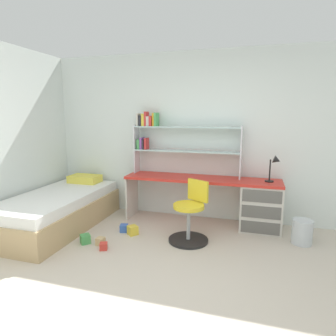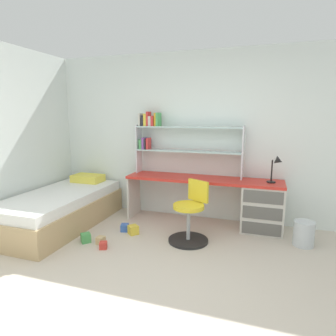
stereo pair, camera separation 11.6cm
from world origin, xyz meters
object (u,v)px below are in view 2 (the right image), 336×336
object	(u,v)px
swivel_chair	(190,218)
toy_block_red_1	(103,245)
desk	(245,202)
waste_bin	(304,234)
bookshelf_hutch	(174,137)
toy_block_blue_3	(125,228)
desk_lamp	(277,165)
toy_block_natural_0	(101,240)
toy_block_yellow_4	(133,230)
bed_platform	(60,209)
toy_block_green_2	(86,238)

from	to	relation	value
swivel_chair	toy_block_red_1	distance (m)	1.14
desk	waste_bin	distance (m)	0.87
desk	swivel_chair	bearing A→B (deg)	-133.86
desk	bookshelf_hutch	distance (m)	1.44
waste_bin	toy_block_blue_3	bearing A→B (deg)	-172.66
bookshelf_hutch	swivel_chair	bearing A→B (deg)	-59.09
desk_lamp	toy_block_natural_0	xyz separation A→B (m)	(-2.10, -1.10, -0.91)
waste_bin	toy_block_yellow_4	world-z (taller)	waste_bin
swivel_chair	toy_block_blue_3	world-z (taller)	swivel_chair
swivel_chair	bed_platform	world-z (taller)	swivel_chair
bookshelf_hutch	toy_block_natural_0	xyz separation A→B (m)	(-0.58, -1.26, -1.24)
bed_platform	toy_block_red_1	size ratio (longest dim) A/B	22.83
toy_block_yellow_4	desk_lamp	bearing A→B (deg)	20.43
toy_block_natural_0	toy_block_green_2	world-z (taller)	toy_block_green_2
toy_block_red_1	toy_block_yellow_4	distance (m)	0.55
desk	swivel_chair	xyz separation A→B (m)	(-0.64, -0.67, -0.09)
toy_block_natural_0	toy_block_green_2	size ratio (longest dim) A/B	0.83
desk_lamp	toy_block_blue_3	xyz separation A→B (m)	(-1.99, -0.63, -0.91)
desk	bookshelf_hutch	bearing A→B (deg)	173.15
desk_lamp	bed_platform	distance (m)	3.17
desk_lamp	desk	bearing A→B (deg)	176.83
swivel_chair	toy_block_red_1	xyz separation A→B (m)	(-0.96, -0.57, -0.27)
desk_lamp	toy_block_red_1	world-z (taller)	desk_lamp
desk_lamp	bed_platform	size ratio (longest dim) A/B	0.19
desk	toy_block_red_1	size ratio (longest dim) A/B	26.06
toy_block_blue_3	desk	bearing A→B (deg)	22.18
desk_lamp	toy_block_blue_3	size ratio (longest dim) A/B	3.68
desk	waste_bin	bearing A→B (deg)	-24.80
toy_block_green_2	waste_bin	bearing A→B (deg)	16.49
bed_platform	toy_block_red_1	bearing A→B (deg)	-26.05
waste_bin	toy_block_natural_0	xyz separation A→B (m)	(-2.46, -0.77, -0.11)
bookshelf_hutch	toy_block_blue_3	xyz separation A→B (m)	(-0.48, -0.79, -1.24)
toy_block_natural_0	toy_block_red_1	bearing A→B (deg)	-46.69
desk_lamp	toy_block_yellow_4	bearing A→B (deg)	-159.57
desk_lamp	toy_block_red_1	size ratio (longest dim) A/B	4.35
bookshelf_hutch	waste_bin	xyz separation A→B (m)	(1.87, -0.48, -1.13)
desk	toy_block_natural_0	bearing A→B (deg)	-146.63
desk	toy_block_green_2	size ratio (longest dim) A/B	19.94
toy_block_red_1	toy_block_yellow_4	bearing A→B (deg)	73.21
waste_bin	toy_block_red_1	size ratio (longest dim) A/B	3.59
toy_block_natural_0	toy_block_green_2	bearing A→B (deg)	-175.57
toy_block_blue_3	toy_block_green_2	bearing A→B (deg)	-122.87
bed_platform	toy_block_red_1	xyz separation A→B (m)	(1.01, -0.50, -0.21)
swivel_chair	bed_platform	size ratio (longest dim) A/B	0.39
bookshelf_hutch	swivel_chair	xyz separation A→B (m)	(0.48, -0.80, -0.98)
desk_lamp	bookshelf_hutch	bearing A→B (deg)	174.11
waste_bin	toy_block_red_1	world-z (taller)	waste_bin
bookshelf_hutch	desk	bearing A→B (deg)	-6.85
swivel_chair	bed_platform	distance (m)	1.97
waste_bin	toy_block_red_1	xyz separation A→B (m)	(-2.35, -0.88, -0.11)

